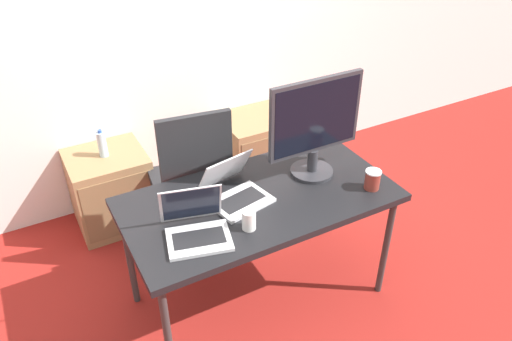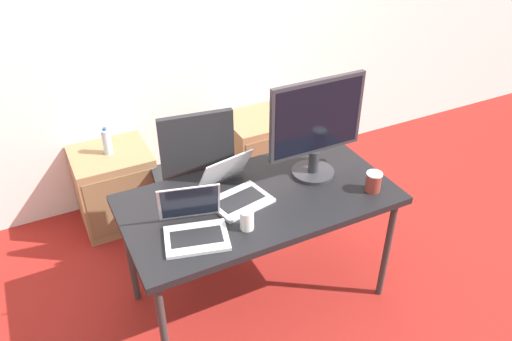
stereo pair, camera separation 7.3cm
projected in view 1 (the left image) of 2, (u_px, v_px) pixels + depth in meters
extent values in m
plane|color=maroon|center=(259.00, 295.00, 3.16)|extent=(14.00, 14.00, 0.00)
cube|color=white|center=(161.00, 29.00, 3.51)|extent=(10.00, 0.05, 2.60)
cube|color=black|center=(259.00, 200.00, 2.75)|extent=(1.50, 0.77, 0.04)
cylinder|color=#333333|center=(168.00, 338.00, 2.45)|extent=(0.04, 0.04, 0.73)
cylinder|color=#333333|center=(386.00, 247.00, 3.00)|extent=(0.04, 0.04, 0.73)
cylinder|color=#333333|center=(129.00, 257.00, 2.93)|extent=(0.04, 0.04, 0.73)
cylinder|color=#333333|center=(323.00, 191.00, 3.48)|extent=(0.04, 0.04, 0.73)
cylinder|color=#232326|center=(194.00, 236.00, 3.60)|extent=(0.56, 0.56, 0.04)
cylinder|color=gray|center=(192.00, 210.00, 3.47)|extent=(0.05, 0.05, 0.45)
cube|color=#232326|center=(190.00, 183.00, 3.35)|extent=(0.54, 0.54, 0.07)
cube|color=#232326|center=(197.00, 160.00, 2.96)|extent=(0.44, 0.10, 0.60)
cube|color=#99754C|center=(111.00, 189.00, 3.63)|extent=(0.53, 0.48, 0.58)
cube|color=olive|center=(120.00, 207.00, 3.45)|extent=(0.49, 0.01, 0.46)
cube|color=#99754C|center=(255.00, 149.00, 4.10)|extent=(0.53, 0.48, 0.58)
cube|color=olive|center=(270.00, 163.00, 3.93)|extent=(0.49, 0.01, 0.46)
cylinder|color=silver|center=(102.00, 144.00, 3.42)|extent=(0.06, 0.06, 0.18)
cylinder|color=#3359B2|center=(100.00, 131.00, 3.36)|extent=(0.03, 0.03, 0.02)
cube|color=silver|center=(199.00, 240.00, 2.43)|extent=(0.36, 0.30, 0.02)
cube|color=black|center=(199.00, 238.00, 2.42)|extent=(0.28, 0.19, 0.00)
cube|color=silver|center=(191.00, 204.00, 2.47)|extent=(0.32, 0.15, 0.22)
cube|color=black|center=(191.00, 204.00, 2.47)|extent=(0.29, 0.13, 0.20)
cube|color=silver|center=(241.00, 201.00, 2.69)|extent=(0.35, 0.29, 0.02)
cube|color=black|center=(241.00, 200.00, 2.69)|extent=(0.27, 0.17, 0.00)
cube|color=silver|center=(225.00, 170.00, 2.74)|extent=(0.33, 0.18, 0.20)
cube|color=black|center=(225.00, 170.00, 2.74)|extent=(0.30, 0.16, 0.19)
cylinder|color=#2D2D33|center=(312.00, 171.00, 2.93)|extent=(0.25, 0.25, 0.02)
cylinder|color=#2D2D33|center=(312.00, 160.00, 2.89)|extent=(0.06, 0.06, 0.13)
cube|color=#2D2D33|center=(316.00, 116.00, 2.74)|extent=(0.58, 0.03, 0.44)
cube|color=black|center=(317.00, 117.00, 2.72)|extent=(0.54, 0.00, 0.40)
cylinder|color=white|center=(249.00, 220.00, 2.49)|extent=(0.07, 0.07, 0.11)
cylinder|color=maroon|center=(372.00, 180.00, 2.78)|extent=(0.08, 0.08, 0.11)
cylinder|color=white|center=(374.00, 172.00, 2.75)|extent=(0.09, 0.09, 0.01)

